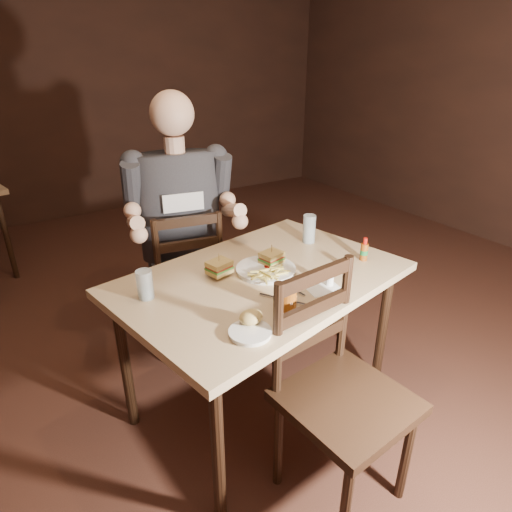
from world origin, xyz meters
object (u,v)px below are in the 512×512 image
glass_right (309,229)px  hot_sauce (364,249)px  glass_left (145,284)px  side_plate (250,333)px  main_table (262,289)px  dinner_plate (266,270)px  chair_near (347,401)px  syrup_dispenser (287,297)px  diner (180,194)px  chair_far (185,278)px

glass_right → hot_sauce: glass_right is taller
glass_left → side_plate: size_ratio=0.81×
glass_left → side_plate: bearing=-64.0°
main_table → dinner_plate: dinner_plate is taller
side_plate → hot_sauce: bearing=16.1°
chair_near → syrup_dispenser: chair_near is taller
main_table → hot_sauce: (0.52, -0.14, 0.13)m
glass_left → side_plate: 0.52m
diner → glass_left: (-0.42, -0.56, -0.18)m
diner → dinner_plate: bearing=-66.0°
diner → glass_left: 0.72m
diner → glass_right: size_ratio=6.86×
chair_far → hot_sauce: size_ratio=7.82×
chair_far → glass_right: bearing=147.1°
main_table → syrup_dispenser: (-0.07, -0.30, 0.13)m
glass_left → side_plate: (0.23, -0.46, -0.06)m
chair_near → hot_sauce: chair_near is taller
diner → syrup_dispenser: size_ratio=10.17×
chair_far → side_plate: bearing=90.8°
dinner_plate → glass_left: glass_left is taller
glass_right → main_table: bearing=-156.1°
glass_right → diner: bearing=139.5°
main_table → syrup_dispenser: size_ratio=13.84×
main_table → hot_sauce: size_ratio=12.14×
hot_sauce → side_plate: hot_sauce is taller
dinner_plate → side_plate: bearing=-130.4°
main_table → syrup_dispenser: syrup_dispenser is taller
chair_far → diner: 0.55m
main_table → chair_near: chair_near is taller
main_table → chair_near: (-0.01, -0.61, -0.21)m
dinner_plate → glass_right: bearing=23.3°
diner → syrup_dispenser: 0.97m
chair_near → syrup_dispenser: size_ratio=9.35×
main_table → side_plate: (-0.30, -0.37, 0.08)m
glass_left → hot_sauce: 1.07m
glass_right → hot_sauce: 0.34m
chair_far → diner: bearing=90.0°
syrup_dispenser → side_plate: 0.24m
chair_near → glass_left: size_ratio=7.77×
chair_near → hot_sauce: size_ratio=8.20×
chair_near → syrup_dispenser: bearing=97.4°
chair_far → hot_sauce: chair_far is taller
main_table → chair_far: chair_far is taller
glass_right → side_plate: (-0.73, -0.56, -0.07)m
chair_near → diner: diner is taller
main_table → syrup_dispenser: 0.33m
dinner_plate → hot_sauce: 0.51m
side_plate → syrup_dispenser: bearing=18.6°
glass_right → hot_sauce: bearing=-75.6°
diner → chair_far: bearing=90.0°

